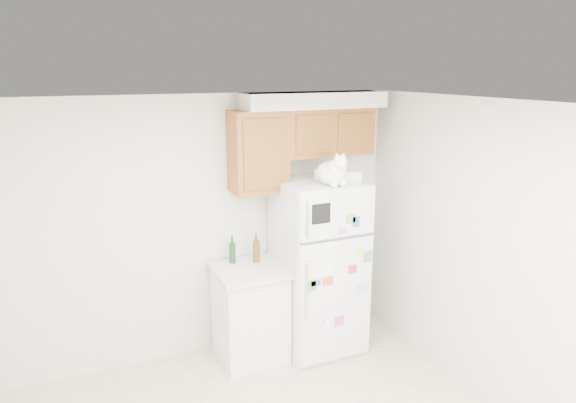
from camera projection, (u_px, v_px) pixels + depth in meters
room_shell at (292, 240)px, 3.22m from camera, size 3.84×4.04×2.52m
refrigerator at (318, 266)px, 4.99m from camera, size 0.76×0.78×1.70m
base_counter at (250, 312)px, 4.88m from camera, size 0.64×0.64×0.92m
cat at (333, 172)px, 4.57m from camera, size 0.31×0.45×0.32m
storage_box_back at (326, 174)px, 4.85m from camera, size 0.21×0.18×0.10m
storage_box_front at (353, 176)px, 4.76m from camera, size 0.18×0.16×0.09m
bottle_green at (232, 249)px, 4.85m from camera, size 0.06×0.06×0.27m
bottle_amber at (256, 248)px, 4.87m from camera, size 0.07×0.07×0.29m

